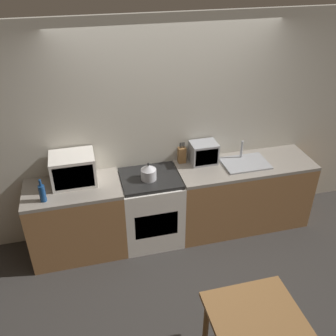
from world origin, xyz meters
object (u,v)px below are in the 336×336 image
Objects in this scene: kettle at (149,172)px; bottle at (42,193)px; microwave at (73,169)px; toaster_oven at (204,153)px; dining_table at (256,328)px; stove_range at (151,208)px.

kettle is 1.15m from bottle.
microwave is 1.53m from toaster_oven.
microwave is at bearing -177.65° from toaster_oven.
dining_table is (-0.25, -2.08, -0.41)m from toaster_oven.
kettle is 0.67× the size of toaster_oven.
toaster_oven is (1.86, 0.34, 0.03)m from bottle.
microwave reaches higher than dining_table.
kettle reaches higher than dining_table.
microwave reaches higher than stove_range.
stove_range is at bearing -166.48° from toaster_oven.
stove_range is 2.86× the size of toaster_oven.
kettle is at bearing -163.94° from toaster_oven.
stove_range reaches higher than dining_table.
stove_range is 1.30m from bottle.
stove_range is at bearing 103.09° from dining_table.
kettle reaches higher than stove_range.
dining_table is at bearing -47.21° from bottle.
microwave is at bearing 122.38° from dining_table.
microwave is (-0.83, 0.10, 0.62)m from stove_range.
microwave is at bearing 40.28° from bottle.
kettle is 0.81× the size of bottle.
kettle is 0.83m from microwave.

